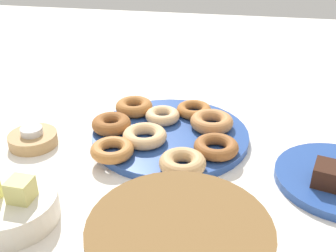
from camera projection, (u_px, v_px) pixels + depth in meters
name	position (u px, v px, depth m)	size (l,w,h in m)	color
ground_plane	(171.00, 138.00, 0.88)	(2.40, 2.40, 0.00)	white
donut_plate	(171.00, 135.00, 0.87)	(0.34, 0.34, 0.02)	#284C9E
donut_0	(183.00, 163.00, 0.74)	(0.09, 0.09, 0.03)	tan
donut_1	(134.00, 107.00, 0.95)	(0.09, 0.09, 0.03)	#AD6B33
donut_2	(216.00, 147.00, 0.79)	(0.09, 0.09, 0.02)	#995B2D
donut_3	(145.00, 136.00, 0.83)	(0.09, 0.09, 0.03)	#EABC84
donut_4	(163.00, 116.00, 0.91)	(0.08, 0.08, 0.02)	#EABC84
donut_5	(194.00, 110.00, 0.94)	(0.08, 0.08, 0.02)	#AD6B33
donut_6	(112.00, 150.00, 0.78)	(0.09, 0.09, 0.02)	#BC7A3D
donut_7	(111.00, 124.00, 0.87)	(0.09, 0.09, 0.03)	#995B2D
donut_8	(212.00, 122.00, 0.88)	(0.09, 0.09, 0.03)	#C6844C
brownie_far	(328.00, 175.00, 0.70)	(0.05, 0.05, 0.04)	#381E14
candle_holder	(33.00, 139.00, 0.85)	(0.10, 0.10, 0.03)	tan
tealight	(32.00, 131.00, 0.84)	(0.05, 0.05, 0.01)	silver
fruit_bowl	(9.00, 208.00, 0.64)	(0.16, 0.16, 0.04)	silver
melon_chunk_left	(21.00, 190.00, 0.62)	(0.04, 0.04, 0.04)	#DBD67A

